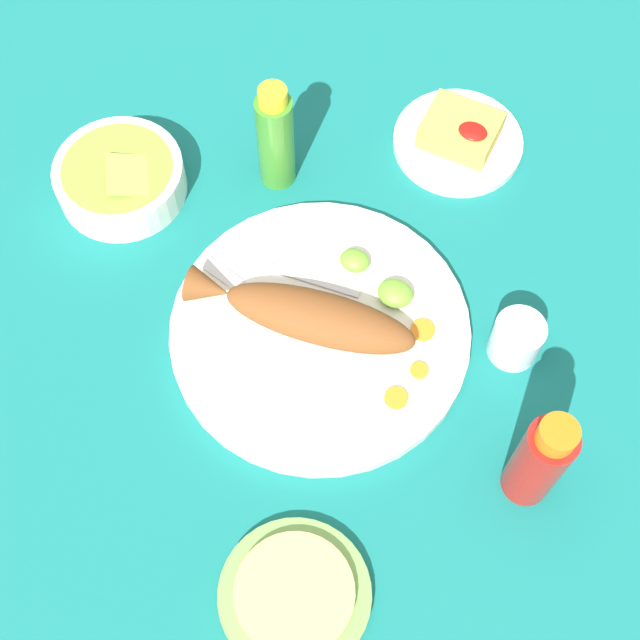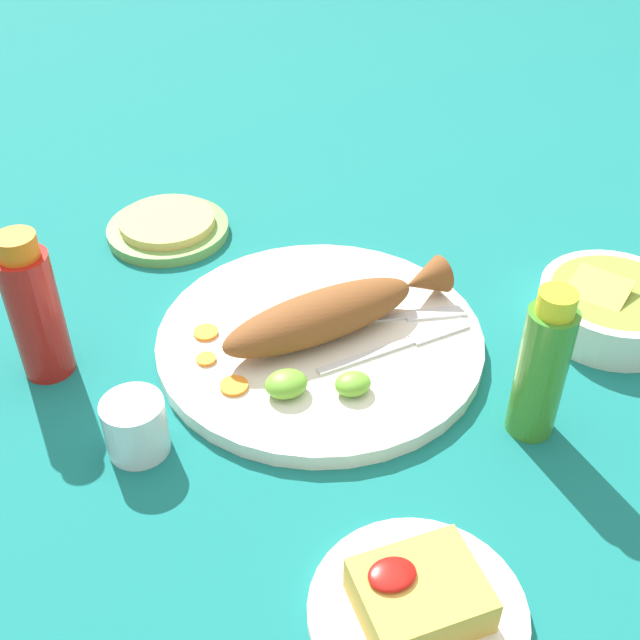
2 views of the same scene
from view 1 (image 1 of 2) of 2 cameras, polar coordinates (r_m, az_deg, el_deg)
name	(u,v)px [view 1 (image 1 of 2)]	position (r m, az deg, el deg)	size (l,w,h in m)	color
ground_plane	(320,334)	(1.08, 0.00, -0.92)	(4.00, 4.00, 0.00)	#146B66
main_plate	(320,331)	(1.07, 0.00, -0.70)	(0.36, 0.36, 0.02)	white
fried_fish	(307,314)	(1.04, -0.86, 0.36)	(0.28, 0.10, 0.05)	brown
fork_near	(253,295)	(1.09, -4.33, 1.60)	(0.18, 0.05, 0.00)	silver
fork_far	(278,270)	(1.10, -2.69, 3.24)	(0.19, 0.03, 0.00)	silver
carrot_slice_near	(396,398)	(1.03, 4.89, -4.99)	(0.03, 0.03, 0.00)	orange
carrot_slice_mid	(418,372)	(1.04, 6.31, -3.33)	(0.02, 0.02, 0.00)	orange
carrot_slice_far	(423,330)	(1.07, 6.59, -0.63)	(0.03, 0.03, 0.00)	orange
lime_wedge_main	(395,293)	(1.08, 4.83, 1.71)	(0.04, 0.04, 0.02)	#6BB233
lime_wedge_side	(354,260)	(1.10, 2.22, 3.83)	(0.04, 0.03, 0.02)	#6BB233
hot_sauce_bottle_red	(540,460)	(0.96, 13.89, -8.71)	(0.05, 0.05, 0.17)	#B21914
hot_sauce_bottle_green	(276,138)	(1.14, -2.86, 11.54)	(0.05, 0.05, 0.17)	#3D8428
salt_cup	(516,340)	(1.07, 12.42, -1.29)	(0.06, 0.06, 0.06)	silver
side_plate_fries	(458,142)	(1.24, 8.80, 11.19)	(0.17, 0.17, 0.01)	white
fries_pile	(461,130)	(1.22, 8.99, 11.91)	(0.10, 0.08, 0.04)	gold
guacamole_bowl	(120,178)	(1.19, -12.67, 8.89)	(0.17, 0.17, 0.06)	white
tortilla_plate	(295,595)	(0.98, -1.63, -17.20)	(0.16, 0.16, 0.01)	#6B9E4C
tortilla_stack	(294,593)	(0.96, -1.65, -17.07)	(0.13, 0.13, 0.01)	#E0C666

